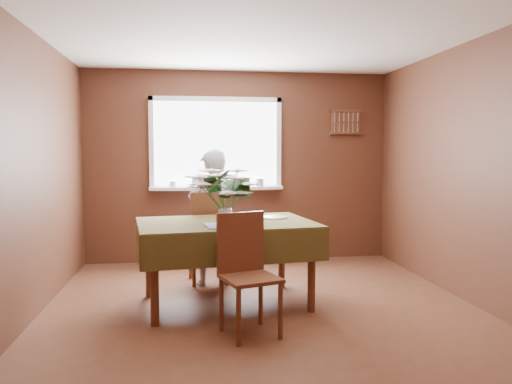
{
  "coord_description": "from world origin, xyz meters",
  "views": [
    {
      "loc": [
        -0.66,
        -4.33,
        1.45
      ],
      "look_at": [
        0.0,
        0.55,
        1.05
      ],
      "focal_mm": 35.0,
      "sensor_mm": 36.0,
      "label": 1
    }
  ],
  "objects": [
    {
      "name": "floor",
      "position": [
        0.0,
        0.0,
        0.0
      ],
      "size": [
        4.5,
        4.5,
        0.0
      ],
      "primitive_type": "plane",
      "color": "#532C1C",
      "rests_on": "ground"
    },
    {
      "name": "ceiling",
      "position": [
        0.0,
        0.0,
        2.5
      ],
      "size": [
        4.5,
        4.5,
        0.0
      ],
      "primitive_type": "plane",
      "rotation": [
        3.14,
        0.0,
        0.0
      ],
      "color": "white",
      "rests_on": "wall_back"
    },
    {
      "name": "wall_back",
      "position": [
        0.0,
        2.25,
        1.25
      ],
      "size": [
        4.0,
        0.0,
        4.0
      ],
      "primitive_type": "plane",
      "rotation": [
        1.57,
        0.0,
        0.0
      ],
      "color": "brown",
      "rests_on": "floor"
    },
    {
      "name": "wall_front",
      "position": [
        0.0,
        -2.25,
        1.25
      ],
      "size": [
        4.0,
        0.0,
        4.0
      ],
      "primitive_type": "plane",
      "rotation": [
        -1.57,
        0.0,
        0.0
      ],
      "color": "brown",
      "rests_on": "floor"
    },
    {
      "name": "wall_left",
      "position": [
        -2.0,
        0.0,
        1.25
      ],
      "size": [
        0.0,
        4.5,
        4.5
      ],
      "primitive_type": "plane",
      "rotation": [
        1.57,
        0.0,
        1.57
      ],
      "color": "brown",
      "rests_on": "floor"
    },
    {
      "name": "wall_right",
      "position": [
        2.0,
        0.0,
        1.25
      ],
      "size": [
        0.0,
        4.5,
        4.5
      ],
      "primitive_type": "plane",
      "rotation": [
        1.57,
        0.0,
        -1.57
      ],
      "color": "brown",
      "rests_on": "floor"
    },
    {
      "name": "window_assembly",
      "position": [
        -0.29,
        2.2,
        1.35
      ],
      "size": [
        1.72,
        0.2,
        1.22
      ],
      "color": "white",
      "rests_on": "wall_back"
    },
    {
      "name": "spoon_rack",
      "position": [
        1.45,
        2.22,
        1.85
      ],
      "size": [
        0.44,
        0.05,
        0.33
      ],
      "color": "brown",
      "rests_on": "wall_back"
    },
    {
      "name": "dining_table",
      "position": [
        -0.32,
        0.32,
        0.7
      ],
      "size": [
        1.76,
        1.31,
        0.8
      ],
      "rotation": [
        0.0,
        0.0,
        0.13
      ],
      "color": "brown",
      "rests_on": "floor"
    },
    {
      "name": "chair_far",
      "position": [
        -0.44,
        1.09,
        0.55
      ],
      "size": [
        0.48,
        0.48,
        1.02
      ],
      "rotation": [
        0.0,
        0.0,
        3.24
      ],
      "color": "brown",
      "rests_on": "floor"
    },
    {
      "name": "chair_near",
      "position": [
        -0.21,
        -0.43,
        0.52
      ],
      "size": [
        0.52,
        0.52,
        0.96
      ],
      "rotation": [
        0.0,
        0.0,
        0.31
      ],
      "color": "brown",
      "rests_on": "floor"
    },
    {
      "name": "seated_woman",
      "position": [
        -0.41,
        1.07,
        0.74
      ],
      "size": [
        0.62,
        0.49,
        1.47
      ],
      "primitive_type": "imported",
      "rotation": [
        0.0,
        0.0,
        3.43
      ],
      "color": "white",
      "rests_on": "floor"
    },
    {
      "name": "flower_bouquet",
      "position": [
        -0.34,
        0.08,
        1.13
      ],
      "size": [
        0.6,
        0.6,
        0.52
      ],
      "rotation": [
        0.0,
        0.0,
        -0.43
      ],
      "color": "white",
      "rests_on": "dining_table"
    },
    {
      "name": "side_plate",
      "position": [
        0.18,
        0.52,
        0.8
      ],
      "size": [
        0.31,
        0.31,
        0.01
      ],
      "primitive_type": "cylinder",
      "rotation": [
        0.0,
        0.0,
        0.24
      ],
      "color": "white",
      "rests_on": "dining_table"
    },
    {
      "name": "table_knife",
      "position": [
        -0.14,
        0.14,
        0.8
      ],
      "size": [
        0.11,
        0.23,
        0.0
      ],
      "primitive_type": "cube",
      "rotation": [
        0.0,
        0.0,
        0.39
      ],
      "color": "silver",
      "rests_on": "dining_table"
    }
  ]
}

